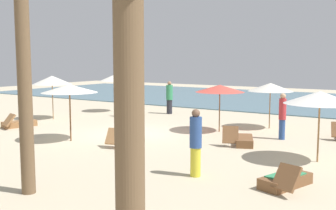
{
  "coord_description": "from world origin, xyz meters",
  "views": [
    {
      "loc": [
        10.45,
        -13.43,
        3.18
      ],
      "look_at": [
        0.61,
        1.75,
        1.1
      ],
      "focal_mm": 43.48,
      "sensor_mm": 36.0,
      "label": 1
    }
  ],
  "objects_px": {
    "umbrella_0": "(52,80)",
    "person_0": "(282,116)",
    "umbrella_2": "(220,89)",
    "umbrella_5": "(69,89)",
    "umbrella_6": "(320,98)",
    "lounger_6": "(286,180)",
    "lounger_0": "(243,140)",
    "person_1": "(169,97)",
    "lounger_3": "(130,141)",
    "lounger_4": "(18,123)",
    "umbrella_4": "(270,87)",
    "lounger_2": "(132,113)",
    "person_3": "(196,142)",
    "umbrella_1": "(114,78)"
  },
  "relations": [
    {
      "from": "umbrella_0",
      "to": "person_0",
      "type": "distance_m",
      "value": 11.88
    },
    {
      "from": "umbrella_2",
      "to": "umbrella_5",
      "type": "height_order",
      "value": "umbrella_5"
    },
    {
      "from": "umbrella_6",
      "to": "lounger_6",
      "type": "bearing_deg",
      "value": -91.33
    },
    {
      "from": "lounger_0",
      "to": "person_1",
      "type": "relative_size",
      "value": 0.92
    },
    {
      "from": "lounger_0",
      "to": "lounger_6",
      "type": "height_order",
      "value": "lounger_0"
    },
    {
      "from": "umbrella_5",
      "to": "lounger_6",
      "type": "distance_m",
      "value": 8.97
    },
    {
      "from": "umbrella_0",
      "to": "lounger_3",
      "type": "height_order",
      "value": "umbrella_0"
    },
    {
      "from": "lounger_3",
      "to": "lounger_4",
      "type": "bearing_deg",
      "value": 176.88
    },
    {
      "from": "umbrella_2",
      "to": "lounger_6",
      "type": "xyz_separation_m",
      "value": [
        4.75,
        -6.07,
        -1.71
      ]
    },
    {
      "from": "umbrella_6",
      "to": "lounger_4",
      "type": "bearing_deg",
      "value": -175.9
    },
    {
      "from": "lounger_4",
      "to": "person_0",
      "type": "distance_m",
      "value": 11.83
    },
    {
      "from": "umbrella_4",
      "to": "person_0",
      "type": "bearing_deg",
      "value": -60.14
    },
    {
      "from": "umbrella_6",
      "to": "person_0",
      "type": "height_order",
      "value": "umbrella_6"
    },
    {
      "from": "lounger_4",
      "to": "umbrella_0",
      "type": "bearing_deg",
      "value": 102.78
    },
    {
      "from": "lounger_0",
      "to": "umbrella_2",
      "type": "bearing_deg",
      "value": 134.39
    },
    {
      "from": "umbrella_2",
      "to": "lounger_2",
      "type": "height_order",
      "value": "umbrella_2"
    },
    {
      "from": "umbrella_2",
      "to": "person_0",
      "type": "distance_m",
      "value": 2.96
    },
    {
      "from": "lounger_0",
      "to": "person_3",
      "type": "bearing_deg",
      "value": -83.68
    },
    {
      "from": "lounger_2",
      "to": "lounger_6",
      "type": "xyz_separation_m",
      "value": [
        10.99,
        -7.92,
        -0.0
      ]
    },
    {
      "from": "umbrella_1",
      "to": "person_1",
      "type": "bearing_deg",
      "value": 17.12
    },
    {
      "from": "umbrella_2",
      "to": "lounger_6",
      "type": "height_order",
      "value": "umbrella_2"
    },
    {
      "from": "umbrella_4",
      "to": "lounger_0",
      "type": "distance_m",
      "value": 4.35
    },
    {
      "from": "umbrella_1",
      "to": "umbrella_4",
      "type": "distance_m",
      "value": 9.78
    },
    {
      "from": "umbrella_4",
      "to": "lounger_0",
      "type": "xyz_separation_m",
      "value": [
        0.37,
        -3.98,
        -1.71
      ]
    },
    {
      "from": "umbrella_1",
      "to": "person_1",
      "type": "relative_size",
      "value": 1.17
    },
    {
      "from": "umbrella_1",
      "to": "lounger_3",
      "type": "height_order",
      "value": "umbrella_1"
    },
    {
      "from": "umbrella_6",
      "to": "person_3",
      "type": "relative_size",
      "value": 1.19
    },
    {
      "from": "lounger_3",
      "to": "person_3",
      "type": "relative_size",
      "value": 0.97
    },
    {
      "from": "person_1",
      "to": "person_3",
      "type": "relative_size",
      "value": 1.02
    },
    {
      "from": "lounger_4",
      "to": "person_3",
      "type": "bearing_deg",
      "value": -12.86
    },
    {
      "from": "lounger_6",
      "to": "umbrella_5",
      "type": "bearing_deg",
      "value": 172.5
    },
    {
      "from": "lounger_6",
      "to": "person_1",
      "type": "bearing_deg",
      "value": 134.86
    },
    {
      "from": "lounger_0",
      "to": "lounger_4",
      "type": "distance_m",
      "value": 10.48
    },
    {
      "from": "lounger_6",
      "to": "person_1",
      "type": "xyz_separation_m",
      "value": [
        -9.69,
        9.74,
        0.77
      ]
    },
    {
      "from": "umbrella_5",
      "to": "person_0",
      "type": "height_order",
      "value": "umbrella_5"
    },
    {
      "from": "umbrella_1",
      "to": "umbrella_4",
      "type": "height_order",
      "value": "umbrella_1"
    },
    {
      "from": "lounger_0",
      "to": "person_3",
      "type": "relative_size",
      "value": 0.94
    },
    {
      "from": "lounger_0",
      "to": "lounger_4",
      "type": "relative_size",
      "value": 0.97
    },
    {
      "from": "person_0",
      "to": "umbrella_6",
      "type": "bearing_deg",
      "value": -54.92
    },
    {
      "from": "umbrella_1",
      "to": "person_1",
      "type": "height_order",
      "value": "umbrella_1"
    },
    {
      "from": "lounger_2",
      "to": "person_3",
      "type": "xyz_separation_m",
      "value": [
        8.65,
        -8.3,
        0.76
      ]
    },
    {
      "from": "umbrella_2",
      "to": "umbrella_5",
      "type": "bearing_deg",
      "value": -128.71
    },
    {
      "from": "umbrella_0",
      "to": "lounger_0",
      "type": "height_order",
      "value": "umbrella_0"
    },
    {
      "from": "lounger_4",
      "to": "lounger_6",
      "type": "bearing_deg",
      "value": -9.01
    },
    {
      "from": "person_0",
      "to": "lounger_4",
      "type": "bearing_deg",
      "value": -161.17
    },
    {
      "from": "umbrella_4",
      "to": "lounger_6",
      "type": "xyz_separation_m",
      "value": [
        3.21,
        -8.1,
        -1.71
      ]
    },
    {
      "from": "umbrella_0",
      "to": "umbrella_4",
      "type": "height_order",
      "value": "umbrella_0"
    },
    {
      "from": "umbrella_1",
      "to": "lounger_0",
      "type": "height_order",
      "value": "umbrella_1"
    },
    {
      "from": "person_1",
      "to": "lounger_0",
      "type": "bearing_deg",
      "value": -39.35
    },
    {
      "from": "umbrella_4",
      "to": "lounger_6",
      "type": "relative_size",
      "value": 1.18
    }
  ]
}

